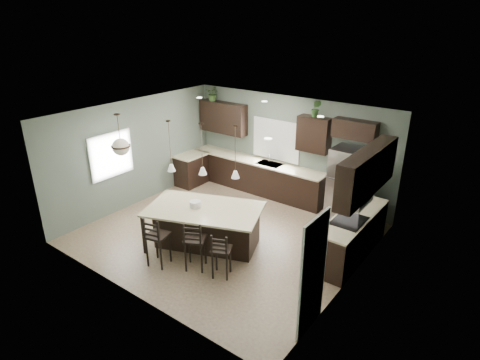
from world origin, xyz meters
name	(u,v)px	position (x,y,z in m)	size (l,w,h in m)	color
ground	(226,233)	(0.00, 0.00, 0.00)	(6.00, 6.00, 0.00)	#9E8466
pantry_door	(313,275)	(2.98, -1.55, 1.02)	(0.04, 0.82, 2.04)	white
window_back	(276,140)	(-0.40, 2.73, 1.55)	(1.35, 0.02, 1.00)	white
window_left	(111,155)	(-2.98, -0.80, 1.55)	(0.02, 1.10, 1.00)	white
left_return_cabs	(191,170)	(-2.70, 1.70, 0.45)	(0.60, 0.90, 0.90)	black
left_return_countertop	(191,155)	(-2.68, 1.70, 0.92)	(0.66, 0.96, 0.04)	beige
back_lower_cabs	(256,176)	(-0.85, 2.45, 0.45)	(4.20, 0.60, 0.90)	black
back_countertop	(256,161)	(-0.85, 2.43, 0.92)	(4.20, 0.66, 0.04)	beige
sink_inset	(270,164)	(-0.40, 2.43, 0.94)	(0.70, 0.45, 0.01)	gray
faucet	(269,159)	(-0.40, 2.40, 1.08)	(0.02, 0.02, 0.28)	silver
back_upper_left	(223,118)	(-2.15, 2.58, 1.95)	(1.55, 0.34, 0.90)	black
back_upper_right	(314,134)	(0.80, 2.58, 1.95)	(0.85, 0.34, 0.90)	black
fridge_header	(355,129)	(1.85, 2.58, 2.25)	(1.05, 0.34, 0.45)	black
right_lower_cabs	(353,237)	(2.70, 0.87, 0.45)	(0.60, 2.35, 0.90)	black
right_countertop	(354,217)	(2.68, 0.87, 0.92)	(0.66, 2.35, 0.04)	beige
cooktop	(349,221)	(2.68, 0.60, 0.94)	(0.58, 0.75, 0.02)	black
wall_oven_front	(334,238)	(2.40, 0.60, 0.45)	(0.01, 0.72, 0.60)	gray
right_upper_cabs	(368,171)	(2.83, 0.87, 1.95)	(0.34, 2.35, 0.90)	black
microwave	(357,194)	(2.78, 0.60, 1.55)	(0.40, 0.75, 0.40)	gray
refrigerator	(349,185)	(1.95, 2.35, 0.93)	(0.90, 0.74, 1.85)	#9B9AA2
kitchen_island	(205,227)	(-0.04, -0.69, 0.46)	(2.43, 1.38, 0.92)	black
serving_dish	(195,204)	(-0.23, -0.76, 0.99)	(0.24, 0.24, 0.14)	silver
bar_stool_left	(158,241)	(-0.32, -1.79, 0.55)	(0.41, 0.41, 1.11)	black
bar_stool_center	(195,244)	(0.37, -1.44, 0.55)	(0.41, 0.41, 1.10)	black
bar_stool_right	(221,254)	(0.95, -1.33, 0.49)	(0.36, 0.36, 0.98)	black
pendant_left	(170,146)	(-0.69, -0.95, 2.25)	(0.17, 0.17, 1.10)	white
pendant_center	(202,149)	(-0.04, -0.69, 2.25)	(0.17, 0.17, 1.10)	white
pendant_right	(235,152)	(0.61, -0.44, 2.25)	(0.17, 0.17, 1.10)	silver
chandelier	(119,135)	(-1.99, -1.20, 2.33)	(0.42, 0.42, 0.94)	beige
plant_back_left	(213,93)	(-2.49, 2.55, 2.62)	(0.40, 0.34, 0.44)	#335023
plant_back_right	(316,109)	(0.82, 2.55, 2.62)	(0.24, 0.19, 0.43)	#2C5224
room_shell	(225,166)	(0.00, 0.00, 1.70)	(6.00, 6.00, 6.00)	#5D6B5E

